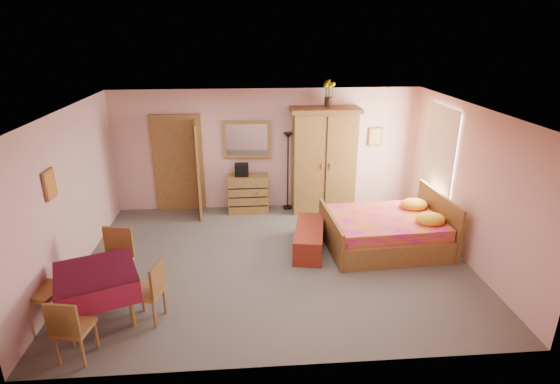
{
  "coord_description": "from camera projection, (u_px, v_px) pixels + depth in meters",
  "views": [
    {
      "loc": [
        -0.45,
        -6.6,
        3.75
      ],
      "look_at": [
        0.1,
        0.3,
        1.15
      ],
      "focal_mm": 28.0,
      "sensor_mm": 36.0,
      "label": 1
    }
  ],
  "objects": [
    {
      "name": "floor",
      "position": [
        276.0,
        261.0,
        7.51
      ],
      "size": [
        6.5,
        6.5,
        0.0
      ],
      "primitive_type": "plane",
      "color": "#5F5B54",
      "rests_on": "ground"
    },
    {
      "name": "ceiling",
      "position": [
        275.0,
        110.0,
        6.6
      ],
      "size": [
        6.5,
        6.5,
        0.0
      ],
      "primitive_type": "plane",
      "rotation": [
        3.14,
        0.0,
        0.0
      ],
      "color": "brown",
      "rests_on": "wall_back"
    },
    {
      "name": "wall_back",
      "position": [
        267.0,
        150.0,
        9.39
      ],
      "size": [
        6.5,
        0.1,
        2.6
      ],
      "primitive_type": "cube",
      "color": "beige",
      "rests_on": "floor"
    },
    {
      "name": "wall_front",
      "position": [
        291.0,
        270.0,
        4.72
      ],
      "size": [
        6.5,
        0.1,
        2.6
      ],
      "primitive_type": "cube",
      "color": "beige",
      "rests_on": "floor"
    },
    {
      "name": "wall_left",
      "position": [
        68.0,
        196.0,
        6.81
      ],
      "size": [
        0.1,
        5.0,
        2.6
      ],
      "primitive_type": "cube",
      "color": "beige",
      "rests_on": "floor"
    },
    {
      "name": "wall_right",
      "position": [
        469.0,
        185.0,
        7.29
      ],
      "size": [
        0.1,
        5.0,
        2.6
      ],
      "primitive_type": "cube",
      "color": "beige",
      "rests_on": "floor"
    },
    {
      "name": "doorway",
      "position": [
        179.0,
        164.0,
        9.32
      ],
      "size": [
        1.06,
        0.12,
        2.15
      ],
      "primitive_type": "cube",
      "color": "#9E6B35",
      "rests_on": "floor"
    },
    {
      "name": "window",
      "position": [
        438.0,
        156.0,
        8.36
      ],
      "size": [
        0.08,
        1.4,
        1.95
      ],
      "primitive_type": "cube",
      "color": "white",
      "rests_on": "wall_right"
    },
    {
      "name": "picture_left",
      "position": [
        49.0,
        184.0,
        6.12
      ],
      "size": [
        0.04,
        0.32,
        0.42
      ],
      "primitive_type": "cube",
      "color": "orange",
      "rests_on": "wall_left"
    },
    {
      "name": "picture_back",
      "position": [
        376.0,
        137.0,
        9.45
      ],
      "size": [
        0.3,
        0.04,
        0.4
      ],
      "primitive_type": "cube",
      "color": "#D8BF59",
      "rests_on": "wall_back"
    },
    {
      "name": "chest_of_drawers",
      "position": [
        248.0,
        194.0,
        9.42
      ],
      "size": [
        0.86,
        0.44,
        0.81
      ],
      "primitive_type": "cube",
      "rotation": [
        0.0,
        0.0,
        0.01
      ],
      "color": "olive",
      "rests_on": "floor"
    },
    {
      "name": "wall_mirror",
      "position": [
        247.0,
        139.0,
        9.21
      ],
      "size": [
        1.01,
        0.11,
        0.8
      ],
      "primitive_type": "cube",
      "rotation": [
        0.0,
        0.0,
        -0.06
      ],
      "color": "silver",
      "rests_on": "wall_back"
    },
    {
      "name": "stereo",
      "position": [
        242.0,
        170.0,
        9.24
      ],
      "size": [
        0.29,
        0.22,
        0.27
      ],
      "primitive_type": "cube",
      "rotation": [
        0.0,
        0.0,
        -0.04
      ],
      "color": "black",
      "rests_on": "chest_of_drawers"
    },
    {
      "name": "floor_lamp",
      "position": [
        288.0,
        172.0,
        9.42
      ],
      "size": [
        0.23,
        0.23,
        1.7
      ],
      "primitive_type": "cube",
      "rotation": [
        0.0,
        0.0,
        -0.08
      ],
      "color": "black",
      "rests_on": "floor"
    },
    {
      "name": "wardrobe",
      "position": [
        323.0,
        160.0,
        9.27
      ],
      "size": [
        1.43,
        0.74,
        2.24
      ],
      "primitive_type": "cube",
      "rotation": [
        0.0,
        0.0,
        0.0
      ],
      "color": "olive",
      "rests_on": "floor"
    },
    {
      "name": "sunflower_vase",
      "position": [
        329.0,
        93.0,
        8.85
      ],
      "size": [
        0.22,
        0.22,
        0.54
      ],
      "primitive_type": "cube",
      "rotation": [
        0.0,
        0.0,
        -0.01
      ],
      "color": "yellow",
      "rests_on": "wardrobe"
    },
    {
      "name": "bed",
      "position": [
        385.0,
        222.0,
        7.84
      ],
      "size": [
        2.19,
        1.77,
        0.97
      ],
      "primitive_type": "cube",
      "rotation": [
        0.0,
        0.0,
        0.06
      ],
      "color": "#C21284",
      "rests_on": "floor"
    },
    {
      "name": "bench",
      "position": [
        309.0,
        238.0,
        7.82
      ],
      "size": [
        0.73,
        1.39,
        0.44
      ],
      "primitive_type": "cube",
      "rotation": [
        0.0,
        0.0,
        -0.19
      ],
      "color": "maroon",
      "rests_on": "floor"
    },
    {
      "name": "dining_table",
      "position": [
        99.0,
        295.0,
        5.9
      ],
      "size": [
        1.31,
        1.31,
        0.74
      ],
      "primitive_type": "cube",
      "rotation": [
        0.0,
        0.0,
        0.38
      ],
      "color": "maroon",
      "rests_on": "floor"
    },
    {
      "name": "chair_south",
      "position": [
        74.0,
        327.0,
        5.17
      ],
      "size": [
        0.46,
        0.46,
        0.87
      ],
      "primitive_type": "cube",
      "rotation": [
        0.0,
        0.0,
        -0.18
      ],
      "color": "#AC713A",
      "rests_on": "floor"
    },
    {
      "name": "chair_north",
      "position": [
        115.0,
        263.0,
        6.46
      ],
      "size": [
        0.51,
        0.51,
        0.98
      ],
      "primitive_type": "cube",
      "rotation": [
        0.0,
        0.0,
        2.98
      ],
      "color": "#A06536",
      "rests_on": "floor"
    },
    {
      "name": "chair_west",
      "position": [
        44.0,
        289.0,
        5.78
      ],
      "size": [
        0.59,
        0.59,
        1.02
      ],
      "primitive_type": "cube",
      "rotation": [
        0.0,
        0.0,
        -1.91
      ],
      "color": "#AD7A3A",
      "rests_on": "floor"
    },
    {
      "name": "chair_east",
      "position": [
        147.0,
        291.0,
        5.86
      ],
      "size": [
        0.49,
        0.49,
        0.88
      ],
      "primitive_type": "cube",
      "rotation": [
        0.0,
        0.0,
        1.31
      ],
      "color": "#A36737",
      "rests_on": "floor"
    }
  ]
}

